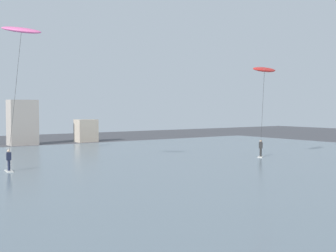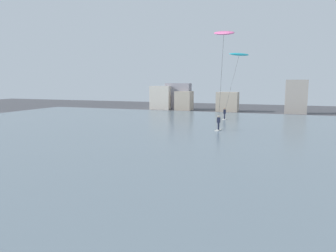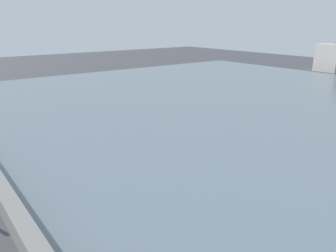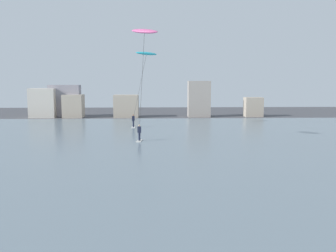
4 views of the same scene
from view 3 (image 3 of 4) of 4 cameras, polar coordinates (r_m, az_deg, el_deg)
The scene contains 1 object.
seawall_barrier at distance 13.88m, azimuth -22.11°, elevation -18.49°, with size 60.00×0.70×1.07m, color gray.
Camera 3 is at (11.22, 1.25, 8.38)m, focal length 35.76 mm.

